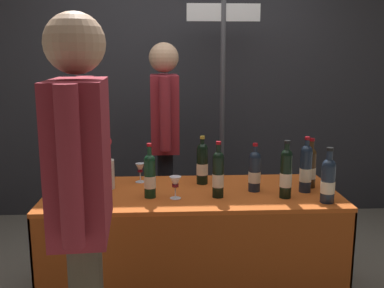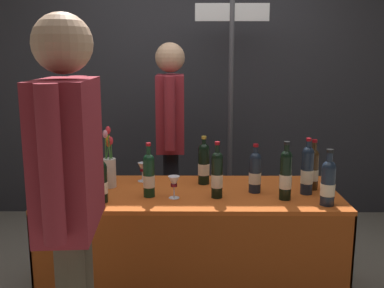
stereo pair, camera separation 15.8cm
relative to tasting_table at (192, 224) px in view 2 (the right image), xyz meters
name	(u,v)px [view 2 (the right image)]	position (x,y,z in m)	size (l,w,h in m)	color
back_partition	(193,57)	(0.00, 1.68, 1.04)	(6.69, 0.12, 3.09)	#2D2D33
tasting_table	(192,224)	(0.00, 0.00, 0.00)	(1.80, 0.73, 0.73)	#B74C19
featured_wine_bottle	(313,169)	(0.76, 0.05, 0.35)	(0.07, 0.07, 0.32)	#38230F
display_bottle_0	(149,175)	(-0.26, -0.11, 0.35)	(0.07, 0.07, 0.33)	black
display_bottle_1	(255,172)	(0.39, -0.01, 0.35)	(0.08, 0.08, 0.30)	#192333
display_bottle_2	(286,174)	(0.55, -0.15, 0.37)	(0.07, 0.07, 0.35)	black
display_bottle_3	(204,163)	(0.08, 0.17, 0.36)	(0.08, 0.08, 0.32)	black
display_bottle_4	(328,182)	(0.76, -0.25, 0.35)	(0.08, 0.08, 0.32)	#192333
display_bottle_5	(101,181)	(-0.52, -0.21, 0.35)	(0.08, 0.08, 0.30)	black
display_bottle_6	(217,174)	(0.15, -0.12, 0.36)	(0.07, 0.07, 0.34)	black
display_bottle_7	(307,170)	(0.70, -0.04, 0.37)	(0.07, 0.07, 0.35)	#192333
wine_glass_near_vendor	(142,168)	(-0.33, 0.22, 0.31)	(0.07, 0.07, 0.13)	silver
wine_glass_mid	(174,183)	(-0.11, -0.14, 0.31)	(0.07, 0.07, 0.13)	silver
flower_vase	(109,167)	(-0.53, 0.09, 0.35)	(0.08, 0.09, 0.40)	silver
vendor_presenter	(171,129)	(-0.17, 0.78, 0.48)	(0.23, 0.57, 1.66)	black
taster_foreground_right	(70,183)	(-0.49, -0.91, 0.54)	(0.24, 0.64, 1.72)	#4C4233
booth_signpost	(231,92)	(0.33, 1.18, 0.74)	(0.62, 0.04, 2.01)	#47474C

